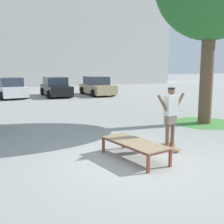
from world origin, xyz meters
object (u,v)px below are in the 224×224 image
object	(u,v)px
skate_box	(134,143)
car_white	(11,88)
car_black	(56,87)
car_tan	(97,86)
skateboard	(169,147)
skater	(171,113)

from	to	relation	value
skate_box	car_white	world-z (taller)	car_white
car_black	car_tan	world-z (taller)	same
skate_box	car_tan	distance (m)	16.06
skate_box	skateboard	bearing A→B (deg)	14.73
skater	car_tan	xyz separation A→B (m)	(3.12, 15.09, -0.38)
skateboard	car_tan	size ratio (longest dim) A/B	0.19
skater	car_white	world-z (taller)	skater
car_black	car_tan	xyz separation A→B (m)	(3.30, -0.34, 0.00)
skate_box	car_black	world-z (taller)	car_black
skate_box	skater	bearing A→B (deg)	14.80
car_tan	car_black	bearing A→B (deg)	174.19
skater	skate_box	bearing A→B (deg)	-165.20
car_tan	car_white	bearing A→B (deg)	173.97
skate_box	car_black	size ratio (longest dim) A/B	0.48
skate_box	car_tan	bearing A→B (deg)	74.00
skateboard	car_black	size ratio (longest dim) A/B	0.19
skater	car_white	xyz separation A→B (m)	(-3.48, 15.78, -0.38)
car_tan	skater	bearing A→B (deg)	-101.67
skater	car_black	bearing A→B (deg)	90.67
skate_box	car_white	xyz separation A→B (m)	(-2.17, 16.13, 0.28)
car_white	car_tan	size ratio (longest dim) A/B	1.02
car_tan	skateboard	bearing A→B (deg)	-101.67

